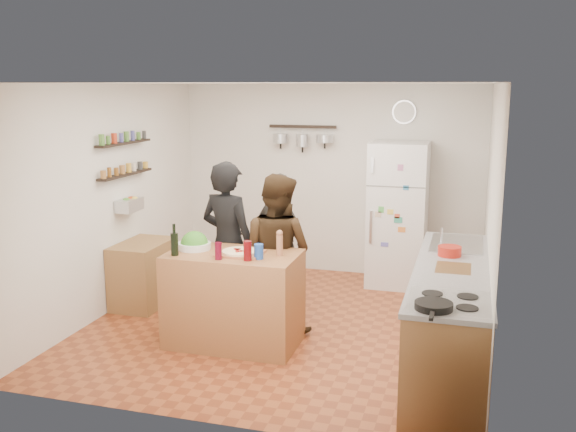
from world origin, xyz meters
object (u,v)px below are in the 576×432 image
(pepper_mill, at_px, (280,245))
(red_bowl, at_px, (450,251))
(fridge, at_px, (398,214))
(person_back, at_px, (280,242))
(wall_clock, at_px, (404,112))
(wine_bottle, at_px, (174,244))
(person_left, at_px, (228,244))
(person_center, at_px, (277,253))
(skillet, at_px, (434,306))
(salad_bowl, at_px, (194,246))
(prep_island, at_px, (234,299))
(counter_run, at_px, (451,317))
(side_table, at_px, (144,274))
(salt_canister, at_px, (259,251))

(pepper_mill, bearing_deg, red_bowl, 14.32)
(fridge, bearing_deg, person_back, -131.66)
(person_back, xyz_separation_m, wall_clock, (1.15, 1.62, 1.38))
(pepper_mill, bearing_deg, wine_bottle, -164.13)
(person_left, height_order, fridge, fridge)
(pepper_mill, relative_size, person_center, 0.12)
(skillet, xyz_separation_m, red_bowl, (0.05, 1.53, 0.02))
(person_left, bearing_deg, person_center, -165.93)
(person_back, relative_size, wall_clock, 5.13)
(salad_bowl, height_order, red_bowl, red_bowl)
(wine_bottle, xyz_separation_m, skillet, (2.44, -0.87, -0.07))
(prep_island, distance_m, wall_clock, 3.44)
(person_back, xyz_separation_m, counter_run, (1.90, -1.01, -0.32))
(counter_run, xyz_separation_m, side_table, (-3.44, 0.71, -0.09))
(person_back, bearing_deg, salad_bowl, 100.57)
(salad_bowl, height_order, person_back, person_back)
(person_back, bearing_deg, red_bowl, -160.15)
(salt_canister, bearing_deg, counter_run, 6.37)
(prep_island, distance_m, side_table, 1.61)
(prep_island, xyz_separation_m, skillet, (1.94, -1.09, 0.49))
(person_back, bearing_deg, person_left, 95.64)
(wine_bottle, bearing_deg, prep_island, 23.75)
(salt_canister, height_order, red_bowl, salt_canister)
(prep_island, xyz_separation_m, fridge, (1.29, 2.37, 0.45))
(person_center, height_order, wall_clock, wall_clock)
(person_back, bearing_deg, side_table, 49.91)
(salt_canister, bearing_deg, fridge, 68.40)
(wine_bottle, bearing_deg, counter_run, 6.61)
(salad_bowl, relative_size, fridge, 0.18)
(person_center, bearing_deg, counter_run, -175.75)
(salad_bowl, xyz_separation_m, pepper_mill, (0.87, 0.00, 0.07))
(prep_island, distance_m, fridge, 2.74)
(prep_island, distance_m, person_back, 1.14)
(prep_island, relative_size, person_left, 0.72)
(prep_island, xyz_separation_m, person_back, (0.14, 1.08, 0.31))
(salt_canister, bearing_deg, wine_bottle, -172.87)
(skillet, bearing_deg, wall_clock, 99.73)
(pepper_mill, xyz_separation_m, person_center, (-0.16, 0.43, -0.20))
(salad_bowl, xyz_separation_m, person_center, (0.71, 0.43, -0.13))
(prep_island, relative_size, red_bowl, 5.77)
(wine_bottle, bearing_deg, wall_clock, 58.56)
(pepper_mill, height_order, person_center, person_center)
(person_left, xyz_separation_m, person_center, (0.54, -0.02, -0.05))
(counter_run, height_order, fridge, fridge)
(prep_island, distance_m, counter_run, 2.04)
(pepper_mill, distance_m, red_bowl, 1.59)
(wine_bottle, distance_m, person_back, 1.47)
(person_center, distance_m, person_back, 0.62)
(person_center, xyz_separation_m, person_back, (-0.15, 0.60, -0.04))
(prep_island, relative_size, pepper_mill, 6.39)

